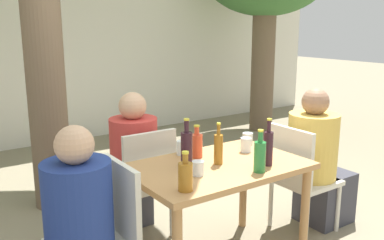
# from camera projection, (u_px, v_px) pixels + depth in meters

# --- Properties ---
(cafe_building_wall) EXTENTS (10.00, 0.08, 2.80)m
(cafe_building_wall) POSITION_uv_depth(u_px,v_px,m) (45.00, 43.00, 5.79)
(cafe_building_wall) COLOR silver
(cafe_building_wall) RESTS_ON ground_plane
(dining_table_front) EXTENTS (1.19, 0.77, 0.74)m
(dining_table_front) POSITION_uv_depth(u_px,v_px,m) (217.00, 178.00, 2.91)
(dining_table_front) COLOR #B27F4C
(dining_table_front) RESTS_ON ground_plane
(patio_chair_0) EXTENTS (0.44, 0.44, 0.89)m
(patio_chair_0) POSITION_uv_depth(u_px,v_px,m) (105.00, 230.00, 2.48)
(patio_chair_0) COLOR beige
(patio_chair_0) RESTS_ON ground_plane
(patio_chair_1) EXTENTS (0.44, 0.44, 0.89)m
(patio_chair_1) POSITION_uv_depth(u_px,v_px,m) (299.00, 174.00, 3.40)
(patio_chair_1) COLOR beige
(patio_chair_1) RESTS_ON ground_plane
(patio_chair_2) EXTENTS (0.44, 0.44, 0.89)m
(patio_chair_2) POSITION_uv_depth(u_px,v_px,m) (143.00, 178.00, 3.30)
(patio_chair_2) COLOR beige
(patio_chair_2) RESTS_ON ground_plane
(person_seated_0) EXTENTS (0.59, 0.38, 1.14)m
(person_seated_0) POSITION_uv_depth(u_px,v_px,m) (65.00, 238.00, 2.35)
(person_seated_0) COLOR #383842
(person_seated_0) RESTS_ON ground_plane
(person_seated_1) EXTENTS (0.60, 0.40, 1.17)m
(person_seated_1) POSITION_uv_depth(u_px,v_px,m) (318.00, 164.00, 3.52)
(person_seated_1) COLOR #383842
(person_seated_1) RESTS_ON ground_plane
(person_seated_2) EXTENTS (0.38, 0.59, 1.15)m
(person_seated_2) POSITION_uv_depth(u_px,v_px,m) (130.00, 167.00, 3.48)
(person_seated_2) COLOR #383842
(person_seated_2) RESTS_ON ground_plane
(amber_bottle_0) EXTENTS (0.06, 0.06, 0.29)m
(amber_bottle_0) POSITION_uv_depth(u_px,v_px,m) (219.00, 148.00, 2.87)
(amber_bottle_0) COLOR #9E661E
(amber_bottle_0) RESTS_ON dining_table_front
(wine_bottle_1) EXTENTS (0.06, 0.06, 0.32)m
(wine_bottle_1) POSITION_uv_depth(u_px,v_px,m) (268.00, 147.00, 2.84)
(wine_bottle_1) COLOR #331923
(wine_bottle_1) RESTS_ON dining_table_front
(amber_bottle_2) EXTENTS (0.08, 0.08, 0.23)m
(amber_bottle_2) POSITION_uv_depth(u_px,v_px,m) (185.00, 176.00, 2.41)
(amber_bottle_2) COLOR #9E661E
(amber_bottle_2) RESTS_ON dining_table_front
(wine_bottle_3) EXTENTS (0.08, 0.08, 0.33)m
(wine_bottle_3) POSITION_uv_depth(u_px,v_px,m) (187.00, 148.00, 2.81)
(wine_bottle_3) COLOR #331923
(wine_bottle_3) RESTS_ON dining_table_front
(green_bottle_4) EXTENTS (0.08, 0.08, 0.28)m
(green_bottle_4) POSITION_uv_depth(u_px,v_px,m) (260.00, 156.00, 2.72)
(green_bottle_4) COLOR #287A38
(green_bottle_4) RESTS_ON dining_table_front
(soda_bottle_5) EXTENTS (0.08, 0.08, 0.23)m
(soda_bottle_5) POSITION_uv_depth(u_px,v_px,m) (197.00, 145.00, 3.02)
(soda_bottle_5) COLOR #DB4C2D
(soda_bottle_5) RESTS_ON dining_table_front
(drinking_glass_0) EXTENTS (0.08, 0.08, 0.11)m
(drinking_glass_0) POSITION_uv_depth(u_px,v_px,m) (246.00, 145.00, 3.15)
(drinking_glass_0) COLOR white
(drinking_glass_0) RESTS_ON dining_table_front
(drinking_glass_1) EXTENTS (0.08, 0.08, 0.09)m
(drinking_glass_1) POSITION_uv_depth(u_px,v_px,m) (248.00, 139.00, 3.35)
(drinking_glass_1) COLOR silver
(drinking_glass_1) RESTS_ON dining_table_front
(drinking_glass_2) EXTENTS (0.08, 0.08, 0.09)m
(drinking_glass_2) POSITION_uv_depth(u_px,v_px,m) (198.00, 168.00, 2.67)
(drinking_glass_2) COLOR white
(drinking_glass_2) RESTS_ON dining_table_front
(drinking_glass_3) EXTENTS (0.08, 0.08, 0.10)m
(drinking_glass_3) POSITION_uv_depth(u_px,v_px,m) (182.00, 148.00, 3.09)
(drinking_glass_3) COLOR white
(drinking_glass_3) RESTS_ON dining_table_front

